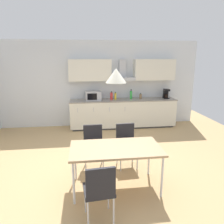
# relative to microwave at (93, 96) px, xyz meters

# --- Properties ---
(ground_plane) EXTENTS (8.65, 8.91, 0.02)m
(ground_plane) POSITION_rel_microwave_xyz_m (-0.04, -2.65, -1.05)
(ground_plane) COLOR tan
(wall_back) EXTENTS (6.92, 0.10, 2.70)m
(wall_back) POSITION_rel_microwave_xyz_m (-0.04, 0.37, 0.31)
(wall_back) COLOR silver
(wall_back) RESTS_ON ground_plane
(kitchen_counter) EXTENTS (3.35, 0.66, 0.90)m
(kitchen_counter) POSITION_rel_microwave_xyz_m (0.94, 0.00, -0.59)
(kitchen_counter) COLOR #333333
(kitchen_counter) RESTS_ON ground_plane
(backsplash_tile) EXTENTS (3.33, 0.02, 0.55)m
(backsplash_tile) POSITION_rel_microwave_xyz_m (0.94, 0.31, 0.14)
(backsplash_tile) COLOR silver
(backsplash_tile) RESTS_ON kitchen_counter
(upper_wall_cabinets) EXTENTS (3.33, 0.40, 0.65)m
(upper_wall_cabinets) POSITION_rel_microwave_xyz_m (0.94, 0.15, 0.76)
(upper_wall_cabinets) COLOR silver
(microwave) EXTENTS (0.48, 0.35, 0.28)m
(microwave) POSITION_rel_microwave_xyz_m (0.00, 0.00, 0.00)
(microwave) COLOR #ADADB2
(microwave) RESTS_ON kitchen_counter
(coffee_maker) EXTENTS (0.18, 0.19, 0.30)m
(coffee_maker) POSITION_rel_microwave_xyz_m (2.35, 0.03, 0.01)
(coffee_maker) COLOR black
(coffee_maker) RESTS_ON kitchen_counter
(bottle_yellow) EXTENTS (0.07, 0.07, 0.24)m
(bottle_yellow) POSITION_rel_microwave_xyz_m (0.70, 0.05, -0.04)
(bottle_yellow) COLOR yellow
(bottle_yellow) RESTS_ON kitchen_counter
(bottle_green) EXTENTS (0.08, 0.08, 0.31)m
(bottle_green) POSITION_rel_microwave_xyz_m (1.20, 0.06, -0.01)
(bottle_green) COLOR green
(bottle_green) RESTS_ON kitchen_counter
(bottle_red) EXTENTS (0.08, 0.08, 0.27)m
(bottle_red) POSITION_rel_microwave_xyz_m (0.57, 0.02, -0.03)
(bottle_red) COLOR red
(bottle_red) RESTS_ON kitchen_counter
(bottle_brown) EXTENTS (0.08, 0.08, 0.18)m
(bottle_brown) POSITION_rel_microwave_xyz_m (1.51, 0.05, -0.06)
(bottle_brown) COLOR brown
(bottle_brown) RESTS_ON kitchen_counter
(dining_table) EXTENTS (1.50, 0.83, 0.75)m
(dining_table) POSITION_rel_microwave_xyz_m (0.21, -3.36, -0.34)
(dining_table) COLOR tan
(dining_table) RESTS_ON ground_plane
(chair_near_left) EXTENTS (0.44, 0.44, 0.87)m
(chair_near_left) POSITION_rel_microwave_xyz_m (-0.12, -4.15, -0.51)
(chair_near_left) COLOR black
(chair_near_left) RESTS_ON ground_plane
(chair_far_left) EXTENTS (0.41, 0.41, 0.87)m
(chair_far_left) POSITION_rel_microwave_xyz_m (-0.13, -2.56, -0.51)
(chair_far_left) COLOR black
(chair_far_left) RESTS_ON ground_plane
(chair_far_right) EXTENTS (0.42, 0.42, 0.87)m
(chair_far_right) POSITION_rel_microwave_xyz_m (0.54, -2.56, -0.51)
(chair_far_right) COLOR black
(chair_far_right) RESTS_ON ground_plane
(pendant_lamp) EXTENTS (0.32, 0.32, 0.22)m
(pendant_lamp) POSITION_rel_microwave_xyz_m (0.21, -3.36, 0.88)
(pendant_lamp) COLOR silver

